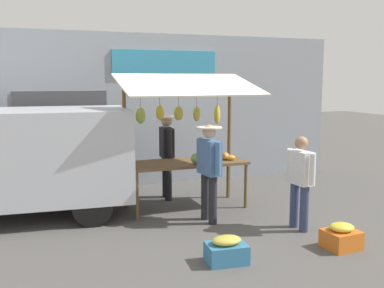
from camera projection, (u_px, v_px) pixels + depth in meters
name	position (u px, v px, depth m)	size (l,w,h in m)	color
ground_plane	(186.00, 208.00, 8.45)	(40.00, 40.00, 0.00)	#514F4C
street_backdrop	(152.00, 110.00, 10.23)	(9.00, 0.30, 3.40)	#8C939E
market_stall	(187.00, 126.00, 8.25)	(2.50, 1.46, 2.50)	brown
vendor_with_sunhat	(167.00, 149.00, 8.95)	(0.44, 0.71, 1.70)	#232328
shopper_with_shopping_bag	(209.00, 165.00, 7.49)	(0.43, 0.70, 1.65)	#232328
shopper_in_grey_tee	(300.00, 177.00, 7.12)	(0.25, 0.66, 1.51)	navy
produce_crate_near	(226.00, 250.00, 5.90)	(0.56, 0.43, 0.36)	teal
produce_crate_side	(341.00, 237.00, 6.40)	(0.50, 0.45, 0.37)	#D1661E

